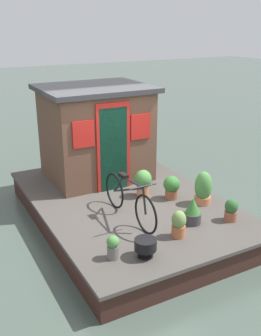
% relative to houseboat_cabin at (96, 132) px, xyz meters
% --- Properties ---
extents(ground_plane, '(60.00, 60.00, 0.00)m').
position_rel_houseboat_cabin_xyz_m(ground_plane, '(-1.37, 0.00, -1.48)').
color(ground_plane, '#47564C').
extents(houseboat_deck, '(4.96, 3.34, 0.47)m').
position_rel_houseboat_cabin_xyz_m(houseboat_deck, '(-1.37, 0.00, -1.25)').
color(houseboat_deck, '#4C4742').
rests_on(houseboat_deck, ground_plane).
extents(houseboat_cabin, '(1.88, 2.26, 2.00)m').
position_rel_houseboat_cabin_xyz_m(houseboat_cabin, '(0.00, 0.00, 0.00)').
color(houseboat_cabin, brown).
rests_on(houseboat_cabin, houseboat_deck).
extents(bicycle, '(1.75, 0.50, 0.80)m').
position_rel_houseboat_cabin_xyz_m(bicycle, '(-2.15, 0.34, -0.64)').
color(bicycle, black).
rests_on(bicycle, houseboat_deck).
extents(potted_plant_sage, '(0.23, 0.23, 0.40)m').
position_rel_houseboat_cabin_xyz_m(potted_plant_sage, '(-3.03, -1.18, -0.81)').
color(potted_plant_sage, '#935138').
rests_on(potted_plant_sage, houseboat_deck).
extents(potted_plant_mint, '(0.23, 0.23, 0.45)m').
position_rel_houseboat_cabin_xyz_m(potted_plant_mint, '(-3.06, -0.07, -0.78)').
color(potted_plant_mint, '#B2603D').
rests_on(potted_plant_mint, houseboat_deck).
extents(potted_plant_lavender, '(0.19, 0.19, 0.36)m').
position_rel_houseboat_cabin_xyz_m(potted_plant_lavender, '(-3.11, 1.12, -0.82)').
color(potted_plant_lavender, slate).
rests_on(potted_plant_lavender, houseboat_deck).
extents(potted_plant_fern, '(0.32, 0.32, 0.46)m').
position_rel_houseboat_cabin_xyz_m(potted_plant_fern, '(-1.78, -0.79, -0.76)').
color(potted_plant_fern, '#935138').
rests_on(potted_plant_fern, houseboat_deck).
extents(potted_plant_ivy, '(0.34, 0.34, 0.54)m').
position_rel_houseboat_cabin_xyz_m(potted_plant_ivy, '(-1.42, -0.36, -0.71)').
color(potted_plant_ivy, '#C6754C').
rests_on(potted_plant_ivy, houseboat_deck).
extents(potted_plant_geranium, '(0.32, 0.32, 0.64)m').
position_rel_houseboat_cabin_xyz_m(potted_plant_geranium, '(-2.25, -1.18, -0.71)').
color(potted_plant_geranium, '#C6754C').
rests_on(potted_plant_geranium, houseboat_deck).
extents(potted_plant_thyme, '(0.30, 0.30, 0.46)m').
position_rel_houseboat_cabin_xyz_m(potted_plant_thyme, '(-2.79, -0.54, -0.79)').
color(potted_plant_thyme, '#38383D').
rests_on(potted_plant_thyme, houseboat_deck).
extents(charcoal_grill, '(0.33, 0.33, 0.28)m').
position_rel_houseboat_cabin_xyz_m(charcoal_grill, '(-3.30, 0.69, -0.82)').
color(charcoal_grill, black).
rests_on(charcoal_grill, houseboat_deck).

